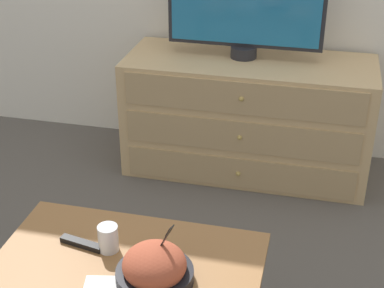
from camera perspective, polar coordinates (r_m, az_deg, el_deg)
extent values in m
plane|color=#56514C|center=(3.45, 7.70, -0.18)|extent=(12.00, 12.00, 0.00)
cube|color=tan|center=(3.08, 5.39, 2.73)|extent=(1.25, 0.48, 0.61)
cube|color=tan|center=(2.97, 4.51, -2.84)|extent=(1.15, 0.01, 0.16)
sphere|color=tan|center=(2.96, 4.49, -2.89)|extent=(0.02, 0.02, 0.02)
cube|color=tan|center=(2.87, 4.66, 0.67)|extent=(1.15, 0.01, 0.16)
sphere|color=tan|center=(2.86, 4.64, 0.62)|extent=(0.02, 0.02, 0.02)
cube|color=tan|center=(2.78, 4.82, 4.42)|extent=(1.15, 0.01, 0.16)
sphere|color=tan|center=(2.77, 4.80, 4.37)|extent=(0.02, 0.02, 0.02)
cylinder|color=#232328|center=(2.99, 5.03, 8.89)|extent=(0.13, 0.13, 0.06)
cube|color=#9E6B3D|center=(1.84, -6.42, -11.79)|extent=(0.82, 0.52, 0.02)
cylinder|color=brown|center=(2.27, -13.34, -11.09)|extent=(0.04, 0.04, 0.44)
cylinder|color=black|center=(1.76, -3.63, -12.59)|extent=(0.23, 0.23, 0.04)
ellipsoid|color=#AD4C33|center=(1.73, -3.67, -11.61)|extent=(0.19, 0.19, 0.12)
cube|color=black|center=(1.73, -3.16, -10.05)|extent=(0.08, 0.03, 0.15)
cube|color=black|center=(1.66, -2.18, -8.40)|extent=(0.02, 0.03, 0.03)
cylinder|color=#9E6638|center=(1.88, -8.09, -9.44)|extent=(0.06, 0.06, 0.05)
cylinder|color=white|center=(1.87, -8.13, -9.03)|extent=(0.06, 0.06, 0.09)
cube|color=black|center=(1.92, -10.64, -9.45)|extent=(0.15, 0.06, 0.02)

